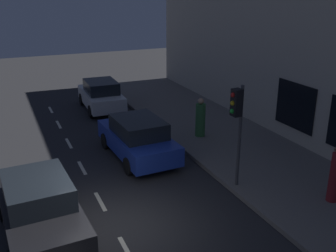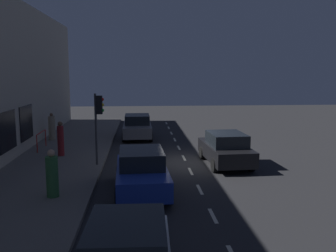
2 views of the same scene
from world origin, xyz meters
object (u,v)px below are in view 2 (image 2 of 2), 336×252
at_px(parked_car_0, 226,149).
at_px(pedestrian_1, 52,175).
at_px(pedestrian_2, 61,140).
at_px(pedestrian_0, 52,128).
at_px(parked_car_3, 137,127).
at_px(parked_car_1, 142,171).
at_px(traffic_light, 99,113).

distance_m(parked_car_0, pedestrian_1, 8.42).
distance_m(pedestrian_1, pedestrian_2, 6.51).
bearing_deg(parked_car_0, pedestrian_0, 142.83).
height_order(pedestrian_1, pedestrian_2, pedestrian_2).
xyz_separation_m(parked_car_3, pedestrian_0, (5.40, 0.88, 0.14)).
bearing_deg(parked_car_3, pedestrian_1, 75.77).
height_order(parked_car_1, pedestrian_0, pedestrian_0).
bearing_deg(pedestrian_2, parked_car_1, 54.84).
bearing_deg(pedestrian_0, traffic_light, 132.23).
distance_m(parked_car_0, pedestrian_0, 11.69).
height_order(parked_car_0, parked_car_3, same).
bearing_deg(traffic_light, pedestrian_1, 75.37).
distance_m(traffic_light, parked_car_1, 4.55).
bearing_deg(pedestrian_2, pedestrian_0, -142.93).
distance_m(parked_car_1, pedestrian_0, 11.75).
xyz_separation_m(parked_car_1, pedestrian_0, (5.64, -10.31, 0.14)).
distance_m(parked_car_3, pedestrian_2, 6.72).
bearing_deg(parked_car_0, parked_car_1, -140.15).
bearing_deg(parked_car_1, pedestrian_1, 10.62).
distance_m(parked_car_0, parked_car_3, 8.58).
bearing_deg(parked_car_3, parked_car_0, 119.18).
xyz_separation_m(traffic_light, parked_car_0, (-5.98, -0.06, -1.80)).
xyz_separation_m(parked_car_0, parked_car_3, (4.28, -7.43, -0.00)).
distance_m(parked_car_3, pedestrian_1, 12.24).
bearing_deg(pedestrian_0, parked_car_1, 131.67).
height_order(pedestrian_0, pedestrian_1, pedestrian_0).
xyz_separation_m(parked_car_1, parked_car_3, (0.25, -11.18, -0.00)).
xyz_separation_m(pedestrian_0, pedestrian_1, (-2.55, 11.02, -0.02)).
height_order(parked_car_0, pedestrian_0, pedestrian_0).
distance_m(parked_car_0, pedestrian_2, 8.41).
relative_size(traffic_light, parked_car_1, 0.76).
relative_size(parked_car_0, parked_car_3, 1.05).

